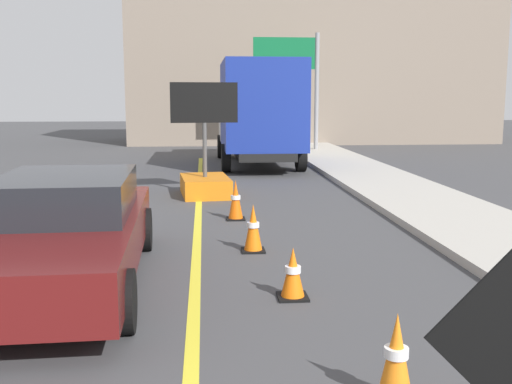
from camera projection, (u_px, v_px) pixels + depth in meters
The scene contains 10 objects.
lane_center_stripe at pixel (192, 351), 5.67m from camera, with size 0.14×36.00×0.01m, color yellow.
arrow_board_trailer at pixel (205, 176), 14.56m from camera, with size 1.60×1.90×2.70m.
box_truck at pixel (258, 111), 20.70m from camera, with size 2.69×7.05×3.50m.
pickup_car at pixel (64, 230), 7.60m from camera, with size 2.13×5.13×1.38m.
highway_guide_sign at pixel (299, 71), 25.30m from camera, with size 2.79×0.18×5.00m.
far_building_block at pixel (310, 61), 31.88m from camera, with size 18.63×6.16×8.43m, color gray.
traffic_cone_near_sign at pixel (396, 359), 4.66m from camera, with size 0.36×0.36×0.73m.
traffic_cone_mid_lane at pixel (293, 273), 7.12m from camera, with size 0.36×0.36×0.62m.
traffic_cone_far_lane at pixel (253, 228), 9.27m from camera, with size 0.36×0.36×0.74m.
traffic_cone_curbside at pixel (236, 200), 11.68m from camera, with size 0.36×0.36×0.77m.
Camera 1 is at (0.14, 0.60, 2.37)m, focal length 42.34 mm.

